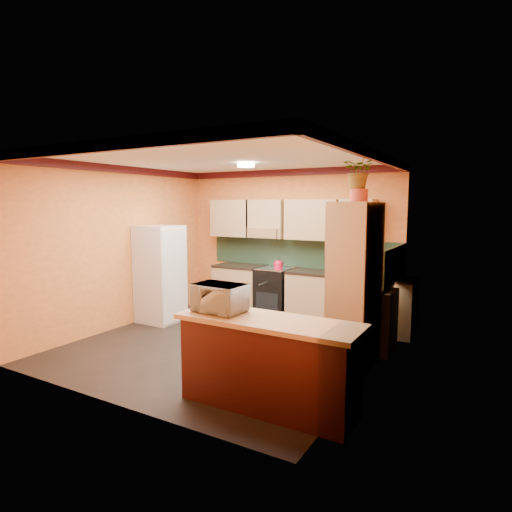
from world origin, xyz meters
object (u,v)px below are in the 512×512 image
at_px(pantry, 355,285).
at_px(microwave, 219,298).
at_px(fridge, 160,274).
at_px(base_cabinets_back, 306,297).
at_px(breakfast_bar, 268,366).
at_px(stove, 275,293).

bearing_deg(pantry, microwave, -122.38).
bearing_deg(pantry, fridge, 174.50).
relative_size(base_cabinets_back, fridge, 2.15).
bearing_deg(breakfast_bar, microwave, 180.00).
height_order(stove, breakfast_bar, stove).
bearing_deg(base_cabinets_back, pantry, -49.66).
distance_m(base_cabinets_back, breakfast_bar, 3.30).
bearing_deg(stove, fridge, -142.74).
distance_m(breakfast_bar, microwave, 0.87).
xyz_separation_m(pantry, breakfast_bar, (-0.41, -1.58, -0.61)).
bearing_deg(fridge, pantry, -5.50).
relative_size(stove, microwave, 1.69).
height_order(fridge, breakfast_bar, fridge).
bearing_deg(breakfast_bar, stove, 116.36).
relative_size(pantry, breakfast_bar, 1.17).
bearing_deg(microwave, stove, 109.18).
bearing_deg(base_cabinets_back, stove, -180.00).
bearing_deg(microwave, breakfast_bar, 2.08).
bearing_deg(breakfast_bar, base_cabinets_back, 106.58).
distance_m(base_cabinets_back, microwave, 3.24).
xyz_separation_m(base_cabinets_back, breakfast_bar, (0.94, -3.16, 0.00)).
height_order(stove, fridge, fridge).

